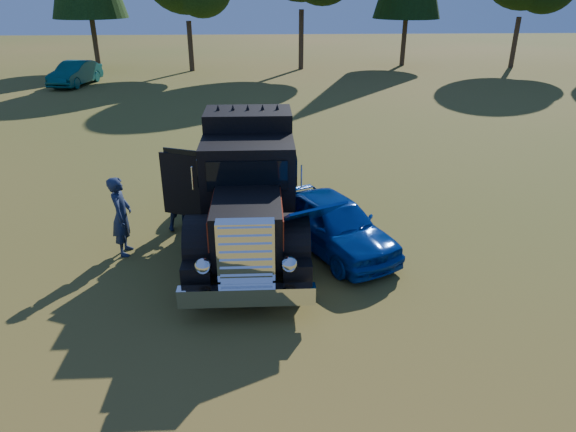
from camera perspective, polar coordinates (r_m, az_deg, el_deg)
The scene contains 6 objects.
ground at distance 11.00m, azimuth -8.29°, elevation -7.21°, with size 120.00×120.00×0.00m, color #3F5519.
diamond_t_truck at distance 12.10m, azimuth -4.36°, elevation 2.76°, with size 3.31×7.16×3.00m.
hotrod_coupe at distance 11.96m, azimuth 5.06°, elevation -0.77°, with size 3.08×4.27×1.89m.
spectator_near at distance 12.19m, azimuth -18.01°, elevation -0.01°, with size 0.68×0.45×1.86m, color #1F2248.
spectator_far at distance 13.12m, azimuth -11.65°, elevation 2.23°, with size 0.86×0.67×1.78m, color #1A263D.
distant_teal_car at distance 35.52m, azimuth -22.58°, elevation 14.42°, with size 1.52×4.37×1.44m, color #092E38.
Camera 1 is at (1.12, -9.35, 5.69)m, focal length 32.00 mm.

